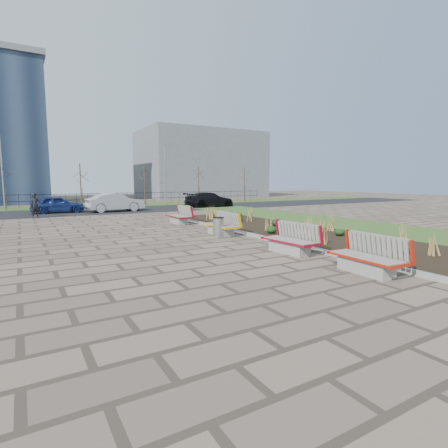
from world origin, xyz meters
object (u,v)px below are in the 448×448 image
bench_a (366,255)px  litter_bin (218,227)px  pedestrian (35,206)px  car_black (209,200)px  car_blue (58,204)px  lamp_east (165,175)px  bench_b (289,239)px  bench_c (220,224)px  car_silver (115,202)px  bench_d (179,215)px  lamp_west (2,174)px

bench_a → litter_bin: bench_a is taller
pedestrian → car_black: (14.62, 2.98, -0.12)m
bench_a → pedestrian: pedestrian is taller
car_blue → lamp_east: bearing=-68.5°
bench_b → pedestrian: pedestrian is taller
litter_bin → bench_a: bearing=-86.8°
bench_a → bench_b: size_ratio=1.00×
bench_c → car_black: bearing=63.2°
bench_a → car_silver: size_ratio=0.47×
car_silver → bench_a: bearing=178.6°
bench_d → car_black: car_black is taller
bench_a → lamp_west: size_ratio=0.35×
lamp_east → bench_b: bearing=-101.4°
car_silver → car_blue: bearing=71.9°
lamp_west → bench_c: bearing=-65.9°
litter_bin → pedestrian: (-6.64, 12.91, 0.40)m
bench_c → car_blue: 16.69m
bench_c → lamp_west: size_ratio=0.35×
bench_d → car_blue: (-5.41, 10.90, 0.17)m
bench_c → lamp_west: 22.16m
bench_d → car_black: 12.91m
bench_d → car_blue: car_blue is taller
bench_b → pedestrian: size_ratio=1.26×
bench_c → lamp_east: bearing=75.5°
pedestrian → car_blue: 3.80m
pedestrian → lamp_east: size_ratio=0.28×
car_black → lamp_east: bearing=28.4°
car_silver → lamp_west: size_ratio=0.75×
bench_d → lamp_east: bearing=72.6°
car_blue → bench_d: bearing=-154.6°
bench_b → lamp_east: lamp_east is taller
lamp_west → lamp_east: size_ratio=1.00×
car_blue → litter_bin: bearing=-164.0°
bench_c → lamp_east: (5.00, 20.09, 2.54)m
bench_b → litter_bin: 4.24m
bench_d → car_black: size_ratio=0.44×
bench_c → car_black: car_black is taller
bench_a → car_black: 24.39m
litter_bin → car_silver: (-0.86, 15.34, 0.32)m
bench_c → car_blue: bearing=108.4°
lamp_west → car_blue: bearing=-50.1°
pedestrian → lamp_west: size_ratio=0.28×
bench_c → car_black: size_ratio=0.44×
bench_a → litter_bin: bearing=96.1°
litter_bin → lamp_east: size_ratio=0.14×
car_silver → lamp_east: size_ratio=0.75×
car_blue → lamp_east: lamp_east is taller
bench_d → pedestrian: 10.28m
bench_c → lamp_east: 20.86m
litter_bin → car_blue: (-5.00, 16.33, 0.24)m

